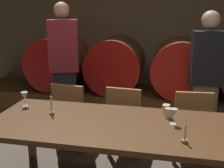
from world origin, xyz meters
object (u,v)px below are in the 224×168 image
(chair_right, at_px, (191,122))
(wine_glass_center, at_px, (174,113))
(dining_table, at_px, (116,130))
(guest_left, at_px, (64,70))
(wine_barrel_far_left, at_px, (58,62))
(wine_glass_left, at_px, (25,96))
(wine_barrel_center_left, at_px, (116,65))
(candle_left, at_px, (52,109))
(chair_center, at_px, (125,118))
(cup_center_left, at_px, (168,113))
(candle_right, at_px, (185,137))
(wine_barrel_center_right, at_px, (180,67))
(chair_left, at_px, (72,113))
(cup_far_left, at_px, (166,109))
(guest_right, at_px, (205,79))

(chair_right, xyz_separation_m, wine_glass_center, (-0.21, -0.64, 0.34))
(dining_table, height_order, wine_glass_center, wine_glass_center)
(guest_left, bearing_deg, wine_barrel_far_left, -80.82)
(wine_glass_center, bearing_deg, dining_table, -170.40)
(wine_glass_left, distance_m, wine_glass_center, 1.56)
(wine_barrel_center_left, relative_size, chair_right, 0.94)
(wine_barrel_center_left, height_order, candle_left, wine_barrel_center_left)
(wine_barrel_center_left, xyz_separation_m, chair_center, (0.32, -1.08, -0.40))
(wine_barrel_far_left, height_order, cup_center_left, wine_barrel_far_left)
(chair_center, bearing_deg, wine_glass_left, 28.96)
(wine_barrel_far_left, height_order, wine_barrel_center_left, same)
(wine_glass_left, bearing_deg, dining_table, -13.50)
(chair_center, distance_m, guest_left, 1.09)
(chair_center, distance_m, candle_right, 1.18)
(wine_barrel_center_right, distance_m, chair_left, 1.73)
(dining_table, bearing_deg, cup_far_left, 38.60)
(guest_left, bearing_deg, wine_glass_center, 124.78)
(wine_glass_left, bearing_deg, candle_right, -17.06)
(candle_right, height_order, wine_glass_left, candle_right)
(cup_center_left, bearing_deg, guest_left, 147.44)
(chair_left, bearing_deg, wine_barrel_center_right, -133.42)
(wine_barrel_center_left, distance_m, wine_glass_center, 1.90)
(wine_barrel_center_right, xyz_separation_m, wine_glass_left, (-1.66, -1.53, -0.06))
(chair_right, distance_m, candle_left, 1.56)
(guest_left, relative_size, guest_right, 1.06)
(cup_center_left, bearing_deg, cup_far_left, 100.58)
(chair_right, relative_size, wine_glass_center, 5.87)
(wine_barrel_far_left, xyz_separation_m, guest_left, (0.36, -0.66, 0.04))
(chair_center, relative_size, candle_right, 4.77)
(wine_barrel_center_right, relative_size, chair_right, 0.94)
(wine_barrel_center_right, xyz_separation_m, guest_right, (0.29, -0.60, -0.01))
(wine_barrel_far_left, relative_size, dining_table, 0.35)
(wine_glass_left, relative_size, cup_center_left, 1.62)
(wine_barrel_far_left, bearing_deg, candle_right, -47.17)
(wine_glass_left, distance_m, cup_center_left, 1.51)
(candle_left, bearing_deg, guest_left, 104.21)
(chair_center, bearing_deg, wine_barrel_center_left, -68.45)
(wine_barrel_center_left, xyz_separation_m, chair_right, (1.08, -1.06, -0.40))
(dining_table, relative_size, chair_left, 2.68)
(wine_barrel_center_right, distance_m, guest_left, 1.68)
(dining_table, bearing_deg, wine_barrel_center_left, 100.97)
(candle_left, bearing_deg, candle_right, -14.81)
(wine_barrel_center_right, relative_size, cup_far_left, 9.62)
(chair_left, xyz_separation_m, cup_far_left, (1.13, -0.35, 0.28))
(chair_right, relative_size, guest_left, 0.49)
(wine_barrel_center_left, distance_m, dining_table, 1.83)
(wine_barrel_far_left, distance_m, cup_center_left, 2.35)
(guest_right, bearing_deg, wine_barrel_center_left, -30.86)
(cup_far_left, distance_m, cup_center_left, 0.13)
(chair_right, distance_m, guest_right, 0.63)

